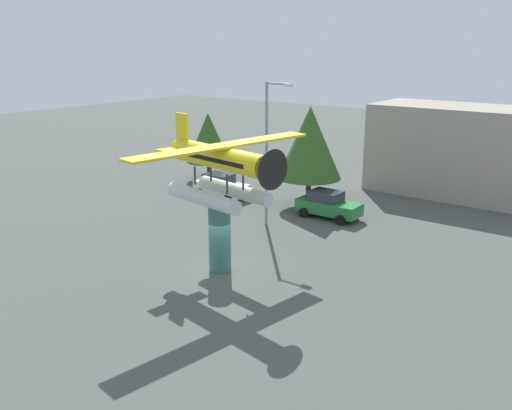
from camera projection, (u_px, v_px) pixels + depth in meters
ground_plane at (220, 270)px, 27.76m from camera, size 140.00×140.00×0.00m
display_pedestal at (220, 236)px, 27.25m from camera, size 1.10×1.10×3.63m
floatplane_monument at (220, 168)px, 26.18m from camera, size 7.11×10.44×4.00m
car_near_white at (221, 186)px, 40.67m from camera, size 4.20×2.02×1.76m
car_mid_green at (328, 205)px, 35.91m from camera, size 4.20×2.02×1.76m
streetlight_primary at (269, 145)px, 33.30m from camera, size 1.84×0.28×8.84m
storefront_building at (462, 151)px, 40.91m from camera, size 12.97×6.09×6.60m
tree_west at (208, 138)px, 45.34m from camera, size 3.64×3.64×5.55m
tree_east at (310, 143)px, 37.36m from camera, size 4.42×4.42×6.97m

